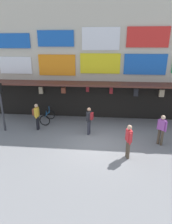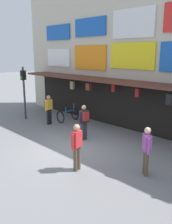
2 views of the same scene
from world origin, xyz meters
name	(u,v)px [view 1 (image 1 of 2)]	position (x,y,z in m)	size (l,w,h in m)	color
ground_plane	(96,144)	(0.00, 0.00, 0.00)	(80.00, 80.00, 0.00)	slate
shopfront	(100,61)	(0.00, 4.57, 3.96)	(18.00, 2.60, 8.00)	beige
traffic_light_near	(0,97)	(-5.76, 1.12, 2.14)	(0.28, 0.33, 3.20)	#38383D
bicycle_parked	(47,117)	(-3.48, 2.65, 0.39)	(0.76, 1.18, 1.05)	black
pedestrian_in_white	(89,119)	(-0.48, 1.11, 0.98)	(0.41, 0.52, 1.68)	#2D2D38
pedestrian_in_purple	(129,140)	(1.53, -1.18, 0.95)	(0.28, 0.52, 1.68)	brown
pedestrian_in_yellow	(37,115)	(-3.78, 1.48, 0.98)	(0.37, 0.53, 1.68)	black
pedestrian_in_green	(162,128)	(3.39, 0.24, 0.95)	(0.41, 0.41, 1.68)	brown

